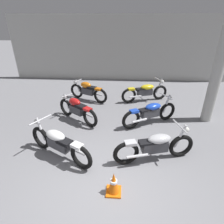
{
  "coord_description": "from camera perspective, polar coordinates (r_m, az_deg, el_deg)",
  "views": [
    {
      "loc": [
        0.38,
        -2.92,
        3.33
      ],
      "look_at": [
        0.0,
        2.57,
        0.55
      ],
      "focal_mm": 29.62,
      "sensor_mm": 36.0,
      "label": 1
    }
  ],
  "objects": [
    {
      "name": "ground_plane",
      "position": [
        4.44,
        -2.47,
        -21.78
      ],
      "size": [
        60.0,
        60.0,
        0.0
      ],
      "primitive_type": "plane",
      "color": "gray"
    },
    {
      "name": "back_wall",
      "position": [
        11.2,
        2.1,
        18.93
      ],
      "size": [
        12.5,
        0.24,
        3.6
      ],
      "primitive_type": "cube",
      "color": "#B2B2AD",
      "rests_on": "ground"
    },
    {
      "name": "support_pillar",
      "position": [
        7.1,
        29.46,
        9.29
      ],
      "size": [
        0.36,
        0.36,
        3.2
      ],
      "primitive_type": "cylinder",
      "color": "#B2B2AD",
      "rests_on": "ground"
    },
    {
      "name": "motorcycle_left_row_0",
      "position": [
        5.06,
        -16.12,
        -9.1
      ],
      "size": [
        1.95,
        1.18,
        0.97
      ],
      "color": "black",
      "rests_on": "ground"
    },
    {
      "name": "motorcycle_left_row_1",
      "position": [
        6.69,
        -10.75,
        0.89
      ],
      "size": [
        1.66,
        1.25,
        0.88
      ],
      "color": "black",
      "rests_on": "ground"
    },
    {
      "name": "motorcycle_left_row_2",
      "position": [
        8.38,
        -7.46,
        6.55
      ],
      "size": [
        1.83,
        0.93,
        0.88
      ],
      "color": "black",
      "rests_on": "ground"
    },
    {
      "name": "motorcycle_right_row_0",
      "position": [
        4.88,
        13.21,
        -10.12
      ],
      "size": [
        2.12,
        0.86,
        0.97
      ],
      "color": "black",
      "rests_on": "ground"
    },
    {
      "name": "motorcycle_right_row_1",
      "position": [
        6.49,
        11.79,
        -0.1
      ],
      "size": [
        1.96,
        1.17,
        0.97
      ],
      "color": "black",
      "rests_on": "ground"
    },
    {
      "name": "motorcycle_right_row_2",
      "position": [
        8.36,
        10.19,
        6.23
      ],
      "size": [
        2.08,
        0.94,
        0.97
      ],
      "color": "black",
      "rests_on": "ground"
    },
    {
      "name": "traffic_cone",
      "position": [
        4.13,
        0.53,
        -21.19
      ],
      "size": [
        0.32,
        0.32,
        0.54
      ],
      "color": "orange",
      "rests_on": "ground"
    }
  ]
}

